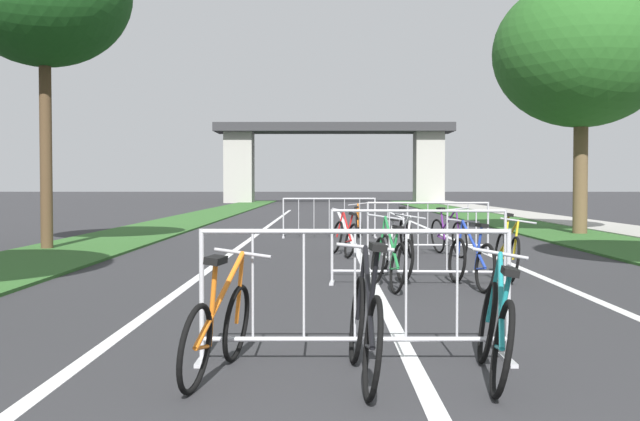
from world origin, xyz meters
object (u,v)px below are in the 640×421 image
at_px(bicycle_white_5, 394,255).
at_px(crowd_barrier_fourth, 329,218).
at_px(bicycle_red_7, 344,237).
at_px(bicycle_silver_2, 406,236).
at_px(bicycle_teal_8, 495,329).
at_px(tree_right_maple_mid, 582,53).
at_px(bicycle_blue_1, 471,261).
at_px(bicycle_yellow_9, 506,253).
at_px(crowd_barrier_second, 418,247).
at_px(crowd_barrier_third, 428,228).
at_px(bicycle_black_3, 365,326).
at_px(bicycle_green_4, 388,261).
at_px(bicycle_orange_0, 218,328).
at_px(crowd_barrier_nearest, 355,296).
at_px(bicycle_purple_6, 448,236).
at_px(bicycle_orange_10, 359,223).

bearing_deg(bicycle_white_5, crowd_barrier_fourth, -97.29).
bearing_deg(bicycle_red_7, bicycle_silver_2, -9.64).
bearing_deg(bicycle_teal_8, tree_right_maple_mid, 76.40).
xyz_separation_m(bicycle_blue_1, bicycle_yellow_9, (0.71, 0.97, 0.02)).
relative_size(crowd_barrier_second, bicycle_white_5, 1.48).
xyz_separation_m(crowd_barrier_third, bicycle_black_3, (-1.79, -10.09, -0.13)).
relative_size(crowd_barrier_fourth, bicycle_green_4, 1.44).
relative_size(bicycle_green_4, bicycle_yellow_9, 1.01).
distance_m(bicycle_white_5, bicycle_yellow_9, 1.66).
relative_size(crowd_barrier_third, bicycle_orange_0, 1.58).
bearing_deg(bicycle_silver_2, crowd_barrier_nearest, 79.68).
xyz_separation_m(crowd_barrier_fourth, bicycle_black_3, (0.17, -14.84, -0.13)).
bearing_deg(bicycle_purple_6, crowd_barrier_nearest, 62.99).
bearing_deg(bicycle_orange_10, bicycle_teal_8, -82.26).
distance_m(crowd_barrier_fourth, bicycle_blue_1, 10.06).
height_order(crowd_barrier_nearest, bicycle_white_5, crowd_barrier_nearest).
relative_size(bicycle_orange_0, bicycle_purple_6, 0.89).
relative_size(tree_right_maple_mid, bicycle_orange_10, 4.38).
height_order(bicycle_orange_0, bicycle_silver_2, bicycle_silver_2).
distance_m(bicycle_purple_6, bicycle_orange_10, 5.69).
bearing_deg(crowd_barrier_second, bicycle_yellow_9, 23.48).
relative_size(tree_right_maple_mid, crowd_barrier_fourth, 2.85).
distance_m(crowd_barrier_nearest, bicycle_teal_8, 1.14).
height_order(bicycle_blue_1, bicycle_purple_6, bicycle_purple_6).
height_order(bicycle_green_4, bicycle_red_7, bicycle_green_4).
bearing_deg(bicycle_blue_1, bicycle_purple_6, 74.47).
relative_size(crowd_barrier_nearest, bicycle_red_7, 1.46).
relative_size(bicycle_white_5, bicycle_yellow_9, 0.98).
bearing_deg(crowd_barrier_third, crowd_barrier_nearest, -100.92).
xyz_separation_m(bicycle_silver_2, bicycle_orange_10, (-0.69, 5.49, -0.02)).
bearing_deg(bicycle_teal_8, bicycle_orange_10, 97.68).
relative_size(bicycle_black_3, bicycle_teal_8, 1.05).
bearing_deg(bicycle_silver_2, bicycle_white_5, 79.47).
bearing_deg(bicycle_white_5, crowd_barrier_second, 102.11).
xyz_separation_m(crowd_barrier_third, bicycle_blue_1, (-0.10, -5.13, -0.16)).
distance_m(crowd_barrier_nearest, bicycle_white_5, 5.42).
bearing_deg(bicycle_red_7, bicycle_blue_1, -85.16).
height_order(crowd_barrier_third, bicycle_red_7, crowd_barrier_third).
bearing_deg(bicycle_yellow_9, bicycle_blue_1, 56.34).
height_order(crowd_barrier_second, crowd_barrier_fourth, same).
xyz_separation_m(bicycle_silver_2, bicycle_purple_6, (0.83, 0.01, 0.01)).
bearing_deg(crowd_barrier_second, bicycle_orange_10, 92.27).
distance_m(crowd_barrier_fourth, bicycle_teal_8, 14.86).
relative_size(tree_right_maple_mid, bicycle_white_5, 4.22).
distance_m(bicycle_orange_0, bicycle_teal_8, 1.99).
distance_m(crowd_barrier_second, bicycle_purple_6, 4.54).
relative_size(bicycle_orange_0, bicycle_yellow_9, 0.92).
distance_m(bicycle_silver_2, bicycle_purple_6, 0.83).
relative_size(bicycle_red_7, bicycle_teal_8, 1.02).
distance_m(crowd_barrier_fourth, bicycle_red_7, 5.22).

